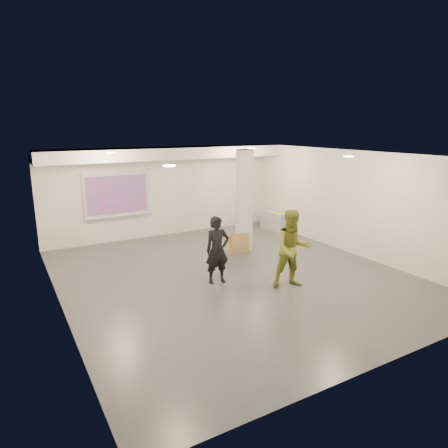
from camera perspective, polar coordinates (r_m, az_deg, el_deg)
floor at (r=10.13m, az=1.13°, el=-7.36°), size 8.00×9.00×0.01m
ceiling at (r=9.46m, az=1.22°, el=9.83°), size 8.00×9.00×0.01m
wall_back at (r=13.67m, az=-8.59°, el=4.59°), size 8.00×0.01×3.00m
wall_front at (r=6.42m, az=22.45°, el=-6.94°), size 8.00×0.01×3.00m
wall_left at (r=8.42m, az=-22.89°, el=-2.15°), size 0.01×9.00×3.00m
wall_right at (r=12.19m, az=17.55°, el=2.99°), size 0.01×9.00×3.00m
soffit_band at (r=13.01m, az=-7.91°, el=10.01°), size 8.00×1.10×0.36m
downlight_nw at (r=10.94m, az=-15.89°, el=9.76°), size 0.22×0.22×0.02m
downlight_ne at (r=12.75m, az=3.97°, el=10.75°), size 0.22×0.22×0.02m
downlight_sw at (r=7.14m, az=-7.86°, el=8.24°), size 0.22×0.22×0.02m
downlight_se at (r=9.68m, az=17.37°, el=9.19°), size 0.22×0.22×0.02m
column at (r=11.96m, az=2.91°, el=3.41°), size 0.52×0.52×3.00m
projection_screen at (r=13.14m, az=-15.04°, el=4.02°), size 2.10×0.13×1.42m
credenza at (r=14.56m, az=7.27°, el=0.48°), size 0.54×1.14×0.65m
postit_pad at (r=14.38m, az=7.72°, el=1.69°), size 0.30×0.36×0.03m
cardboard_back at (r=11.73m, az=2.35°, el=-2.81°), size 0.57×0.25×0.60m
cardboard_front at (r=11.74m, az=1.52°, el=-2.97°), size 0.52×0.29×0.53m
woman at (r=9.44m, az=-0.96°, el=-3.75°), size 0.63×0.45×1.62m
man at (r=9.30m, az=9.77°, el=-3.55°), size 1.07×0.95×1.83m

